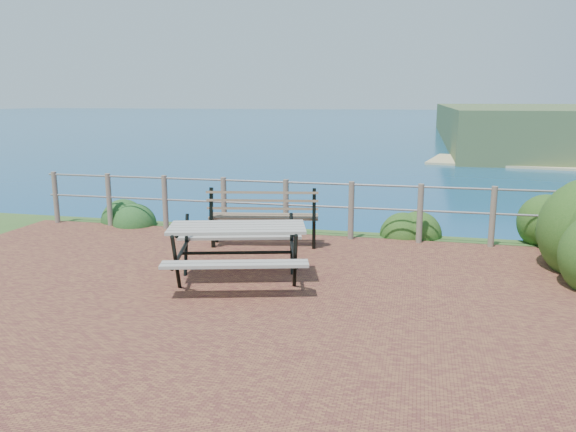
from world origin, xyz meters
name	(u,v)px	position (x,y,z in m)	size (l,w,h in m)	color
ground	(222,301)	(0.00, 0.00, 0.00)	(10.00, 7.00, 0.12)	brown
ocean	(415,106)	(0.00, 200.00, 0.00)	(1200.00, 1200.00, 0.00)	#155A7E
safety_railing	(286,205)	(0.00, 3.35, 0.57)	(9.40, 0.10, 1.00)	#6B5B4C
picnic_table	(238,247)	(-0.03, 0.74, 0.48)	(1.90, 1.49, 0.75)	gray
park_bench	(264,207)	(-0.19, 2.59, 0.66)	(1.82, 0.75, 1.00)	brown
shrub_right_edge	(566,247)	(4.68, 3.71, 0.00)	(1.10, 1.10, 1.57)	#1F4615
shrub_lip_west	(131,223)	(-3.24, 3.75, 0.00)	(0.87, 0.87, 0.66)	#1B4A1D
shrub_lip_east	(414,238)	(2.23, 3.78, 0.00)	(0.85, 0.85, 0.63)	#1F4615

